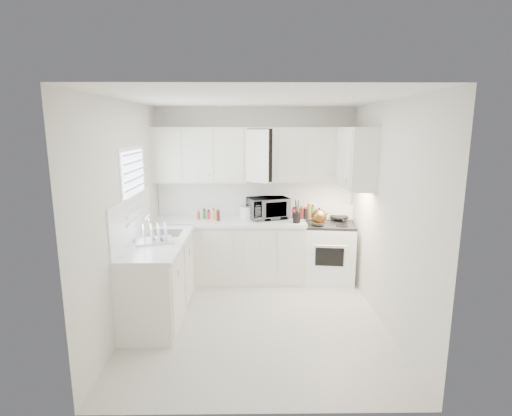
{
  "coord_description": "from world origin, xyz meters",
  "views": [
    {
      "loc": [
        -0.06,
        -4.43,
        2.3
      ],
      "look_at": [
        0.0,
        0.7,
        1.25
      ],
      "focal_mm": 27.79,
      "sensor_mm": 36.0,
      "label": 1
    }
  ],
  "objects_px": {
    "dish_rack": "(154,233)",
    "utensil_crock": "(297,211)",
    "rice_cooker": "(247,211)",
    "microwave": "(268,206)",
    "tea_kettle": "(319,215)",
    "stove": "(328,244)"
  },
  "relations": [
    {
      "from": "tea_kettle",
      "to": "dish_rack",
      "type": "height_order",
      "value": "dish_rack"
    },
    {
      "from": "stove",
      "to": "tea_kettle",
      "type": "relative_size",
      "value": 4.38
    },
    {
      "from": "stove",
      "to": "rice_cooker",
      "type": "xyz_separation_m",
      "value": [
        -1.22,
        0.12,
        0.48
      ]
    },
    {
      "from": "tea_kettle",
      "to": "utensil_crock",
      "type": "distance_m",
      "value": 0.33
    },
    {
      "from": "rice_cooker",
      "to": "dish_rack",
      "type": "bearing_deg",
      "value": -139.39
    },
    {
      "from": "stove",
      "to": "tea_kettle",
      "type": "height_order",
      "value": "tea_kettle"
    },
    {
      "from": "tea_kettle",
      "to": "dish_rack",
      "type": "xyz_separation_m",
      "value": [
        -2.14,
        -0.97,
        0.01
      ]
    },
    {
      "from": "stove",
      "to": "rice_cooker",
      "type": "distance_m",
      "value": 1.32
    },
    {
      "from": "microwave",
      "to": "dish_rack",
      "type": "distance_m",
      "value": 1.88
    },
    {
      "from": "stove",
      "to": "tea_kettle",
      "type": "distance_m",
      "value": 0.54
    },
    {
      "from": "utensil_crock",
      "to": "rice_cooker",
      "type": "bearing_deg",
      "value": 158.08
    },
    {
      "from": "microwave",
      "to": "utensil_crock",
      "type": "bearing_deg",
      "value": -54.87
    },
    {
      "from": "dish_rack",
      "to": "utensil_crock",
      "type": "bearing_deg",
      "value": 10.03
    },
    {
      "from": "rice_cooker",
      "to": "utensil_crock",
      "type": "bearing_deg",
      "value": -30.21
    },
    {
      "from": "microwave",
      "to": "rice_cooker",
      "type": "bearing_deg",
      "value": 159.17
    },
    {
      "from": "rice_cooker",
      "to": "utensil_crock",
      "type": "relative_size",
      "value": 0.63
    },
    {
      "from": "stove",
      "to": "utensil_crock",
      "type": "height_order",
      "value": "utensil_crock"
    },
    {
      "from": "stove",
      "to": "microwave",
      "type": "xyz_separation_m",
      "value": [
        -0.91,
        0.12,
        0.57
      ]
    },
    {
      "from": "tea_kettle",
      "to": "dish_rack",
      "type": "bearing_deg",
      "value": -134.57
    },
    {
      "from": "tea_kettle",
      "to": "rice_cooker",
      "type": "bearing_deg",
      "value": -174.21
    },
    {
      "from": "microwave",
      "to": "tea_kettle",
      "type": "bearing_deg",
      "value": -40.61
    },
    {
      "from": "rice_cooker",
      "to": "microwave",
      "type": "bearing_deg",
      "value": -9.31
    }
  ]
}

